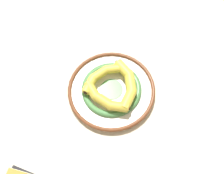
# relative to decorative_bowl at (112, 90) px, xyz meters

# --- Properties ---
(ground_plane) EXTENTS (2.80, 2.80, 0.00)m
(ground_plane) POSITION_rel_decorative_bowl_xyz_m (0.00, 0.03, -0.01)
(ground_plane) COLOR beige
(decorative_bowl) EXTENTS (0.31, 0.31, 0.03)m
(decorative_bowl) POSITION_rel_decorative_bowl_xyz_m (0.00, 0.00, 0.00)
(decorative_bowl) COLOR white
(decorative_bowl) RESTS_ON ground_plane
(banana_a) EXTENTS (0.11, 0.18, 0.03)m
(banana_a) POSITION_rel_decorative_bowl_xyz_m (-0.05, -0.02, 0.03)
(banana_a) COLOR yellow
(banana_a) RESTS_ON decorative_bowl
(banana_b) EXTENTS (0.11, 0.16, 0.03)m
(banana_b) POSITION_rel_decorative_bowl_xyz_m (0.05, -0.02, 0.03)
(banana_b) COLOR yellow
(banana_b) RESTS_ON decorative_bowl
(banana_c) EXTENTS (0.19, 0.08, 0.03)m
(banana_c) POSITION_rel_decorative_bowl_xyz_m (0.01, 0.05, 0.03)
(banana_c) COLOR gold
(banana_c) RESTS_ON decorative_bowl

